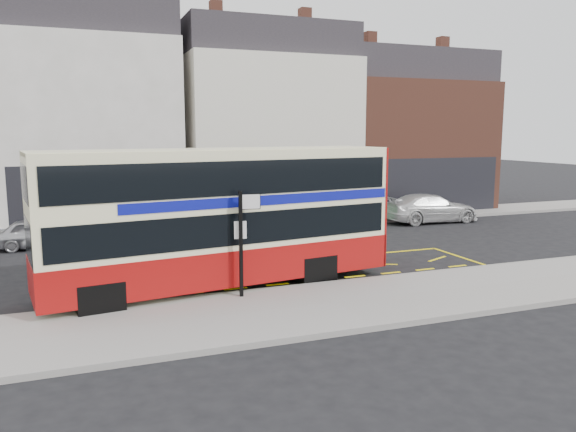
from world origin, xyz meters
name	(u,v)px	position (x,y,z in m)	size (l,w,h in m)	color
ground	(304,286)	(0.00, 0.00, 0.00)	(120.00, 120.00, 0.00)	black
pavement	(336,305)	(0.00, -2.30, 0.07)	(40.00, 4.00, 0.15)	gray
kerb	(309,286)	(0.00, -0.38, 0.07)	(40.00, 0.15, 0.15)	gray
far_pavement	(218,227)	(0.00, 11.00, 0.07)	(50.00, 3.00, 0.15)	gray
road_markings	(286,273)	(0.00, 1.60, 0.01)	(14.00, 3.40, 0.01)	yellow
terrace_left	(91,118)	(-5.50, 14.99, 5.32)	(8.00, 8.01, 11.80)	white
terrace_green_shop	(261,124)	(3.50, 14.99, 5.07)	(9.00, 8.01, 11.30)	silver
terrace_right	(399,133)	(12.50, 14.99, 4.57)	(9.00, 8.01, 10.30)	brown
double_decker_bus	(222,216)	(-2.38, 0.60, 2.20)	(10.70, 3.82, 4.18)	#F8F3BD
bus_stop_post	(243,234)	(-2.17, -0.88, 1.92)	(0.72, 0.17, 2.93)	black
car_silver	(41,233)	(-7.81, 8.85, 0.62)	(1.46, 3.64, 1.24)	silver
car_grey	(262,216)	(1.67, 9.21, 0.75)	(1.59, 4.56, 1.50)	#3A3B41
car_white	(430,208)	(10.73, 8.87, 0.73)	(2.05, 5.04, 1.46)	silver
street_tree_right	(312,160)	(5.52, 12.31, 3.13)	(2.13, 2.13, 4.61)	black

